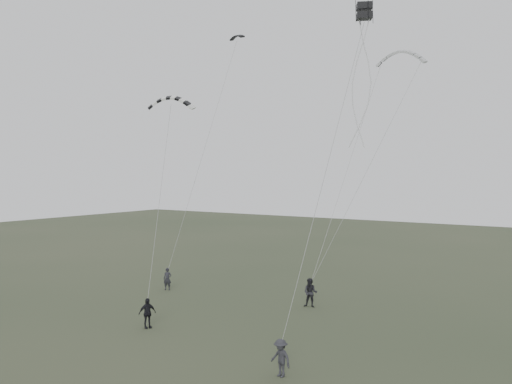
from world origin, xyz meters
The scene contains 9 objects.
ground centered at (0.00, 0.00, 0.00)m, with size 140.00×140.00×0.00m, color #313D27.
flyer_left centered at (-7.20, 6.26, 0.83)m, with size 0.61×0.40×1.66m, color black.
flyer_right centered at (4.04, 7.71, 0.94)m, with size 0.92×0.72×1.89m, color black.
flyer_center centered at (-1.71, -1.30, 0.85)m, with size 1.00×0.41×1.70m, color black.
flyer_far centered at (8.02, -3.11, 0.81)m, with size 1.05×0.60×1.63m, color #28282D.
kite_dark_small centered at (-4.89, 12.12, 19.95)m, with size 1.42×0.43×0.48m, color black, non-canonical shape.
kite_pale_large centered at (7.85, 14.21, 17.42)m, with size 3.49×0.79×1.47m, color #B4B7B9, non-canonical shape.
kite_striped centered at (-3.91, 3.16, 13.72)m, with size 3.02×0.75×1.19m, color black, non-canonical shape.
kite_box centered at (10.11, 0.99, 16.27)m, with size 0.70×0.70×0.74m, color black, non-canonical shape.
Camera 1 is at (18.56, -21.42, 8.68)m, focal length 35.00 mm.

